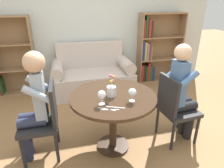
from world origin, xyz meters
The scene contains 16 objects.
ground_plane centered at (0.00, 0.00, 0.00)m, with size 16.00×16.00×0.00m, color olive.
back_wall centered at (0.00, 2.12, 1.35)m, with size 5.20×0.05×2.70m.
round_table centered at (0.00, 0.00, 0.59)m, with size 0.98×0.98×0.73m.
couch centered at (0.00, 1.69, 0.31)m, with size 1.52×0.80×0.92m.
bookshelf_left centered at (-1.65, 1.96, 0.71)m, with size 0.95×0.28×1.45m.
bookshelf_right centered at (1.39, 1.96, 0.67)m, with size 0.95×0.28×1.45m.
chair_left centered at (-0.78, 0.07, 0.49)m, with size 0.42×0.42×0.90m.
chair_right centered at (0.78, -0.04, 0.49)m, with size 0.46×0.46×0.90m.
person_left centered at (-0.86, 0.07, 0.69)m, with size 0.42×0.34×1.27m.
person_right centered at (0.86, -0.02, 0.67)m, with size 0.44×0.37×1.28m.
wine_glass_left centered at (-0.16, -0.17, 0.84)m, with size 0.08×0.08×0.16m.
wine_glass_right centered at (0.17, -0.17, 0.82)m, with size 0.09×0.09×0.15m.
flower_vase centered at (-0.02, -0.01, 0.80)m, with size 0.10×0.10×0.26m.
knife_left_setting centered at (-0.04, -0.26, 0.73)m, with size 0.18×0.09×0.00m.
fork_left_setting centered at (-0.11, -0.29, 0.73)m, with size 0.19×0.05×0.00m.
knife_right_setting centered at (-0.13, -0.28, 0.73)m, with size 0.17×0.11×0.00m.
Camera 1 is at (-0.48, -1.94, 1.75)m, focal length 32.00 mm.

